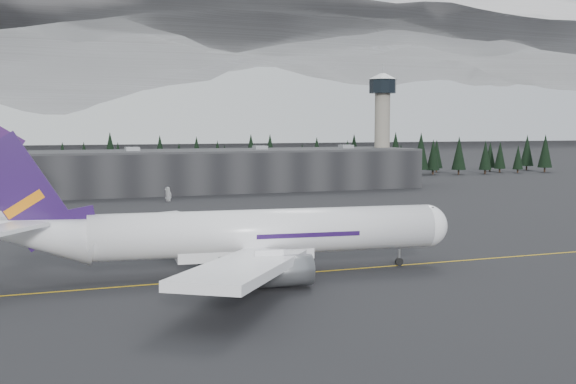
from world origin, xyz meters
name	(u,v)px	position (x,y,z in m)	size (l,w,h in m)	color
ground	(338,267)	(0.00, 0.00, 0.00)	(1400.00, 1400.00, 0.00)	black
taxiline	(344,270)	(0.00, -2.00, 0.01)	(400.00, 0.40, 0.02)	gold
terminal	(166,171)	(0.00, 125.00, 6.30)	(160.00, 30.00, 12.60)	black
control_tower	(382,116)	(75.00, 128.00, 23.41)	(10.00, 10.00, 37.70)	gray
treeline	(146,162)	(0.00, 162.00, 7.50)	(360.00, 20.00, 15.00)	black
mountain_ridge	(48,140)	(0.00, 1000.00, 0.00)	(4400.00, 900.00, 420.00)	white
jet_main	(225,234)	(-16.37, 0.68, 5.47)	(65.90, 60.56, 19.40)	white
gse_vehicle_a	(32,200)	(-38.89, 105.09, 0.79)	(2.61, 5.66, 1.57)	#BDBDBF
gse_vehicle_b	(169,199)	(-4.82, 97.11, 0.66)	(1.57, 3.89, 1.33)	white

